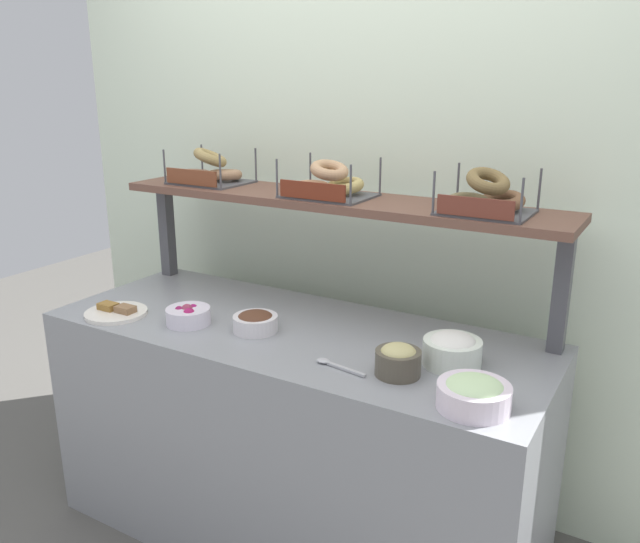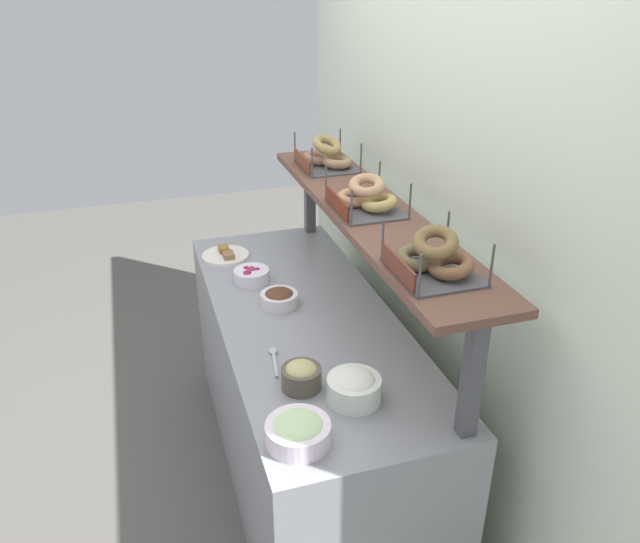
{
  "view_description": "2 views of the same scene",
  "coord_description": "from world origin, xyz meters",
  "px_view_note": "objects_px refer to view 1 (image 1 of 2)",
  "views": [
    {
      "loc": [
        1.15,
        -1.76,
        1.7
      ],
      "look_at": [
        0.1,
        0.02,
        1.07
      ],
      "focal_mm": 36.1,
      "sensor_mm": 36.0,
      "label": 1
    },
    {
      "loc": [
        2.11,
        -0.6,
        2.14
      ],
      "look_at": [
        0.08,
        0.04,
        1.08
      ],
      "focal_mm": 34.8,
      "sensor_mm": 36.0,
      "label": 2
    }
  ],
  "objects_px": {
    "bagel_basket_cinnamon_raisin": "(486,198)",
    "bowl_cream_cheese": "(452,350)",
    "bowl_hummus": "(398,360)",
    "serving_plate_white": "(116,312)",
    "bagel_basket_sesame": "(328,184)",
    "serving_spoon_near_plate": "(333,364)",
    "bagel_basket_everything": "(210,172)",
    "bowl_beet_salad": "(188,315)",
    "bowl_chocolate_spread": "(255,321)",
    "bowl_scallion_spread": "(474,394)"
  },
  "relations": [
    {
      "from": "bagel_basket_cinnamon_raisin",
      "to": "bowl_cream_cheese",
      "type": "bearing_deg",
      "value": -89.52
    },
    {
      "from": "bowl_hummus",
      "to": "serving_plate_white",
      "type": "xyz_separation_m",
      "value": [
        -1.11,
        -0.07,
        -0.04
      ]
    },
    {
      "from": "bowl_hummus",
      "to": "bagel_basket_cinnamon_raisin",
      "type": "xyz_separation_m",
      "value": [
        0.11,
        0.39,
        0.43
      ]
    },
    {
      "from": "bowl_cream_cheese",
      "to": "bagel_basket_sesame",
      "type": "bearing_deg",
      "value": 156.69
    },
    {
      "from": "serving_spoon_near_plate",
      "to": "bagel_basket_sesame",
      "type": "bearing_deg",
      "value": 121.75
    },
    {
      "from": "bowl_cream_cheese",
      "to": "bagel_basket_everything",
      "type": "xyz_separation_m",
      "value": [
        -1.15,
        0.28,
        0.43
      ]
    },
    {
      "from": "bowl_beet_salad",
      "to": "bagel_basket_sesame",
      "type": "bearing_deg",
      "value": 48.86
    },
    {
      "from": "bowl_chocolate_spread",
      "to": "bagel_basket_everything",
      "type": "distance_m",
      "value": 0.74
    },
    {
      "from": "bagel_basket_everything",
      "to": "bowl_chocolate_spread",
      "type": "bearing_deg",
      "value": -37.04
    },
    {
      "from": "bowl_chocolate_spread",
      "to": "serving_spoon_near_plate",
      "type": "xyz_separation_m",
      "value": [
        0.38,
        -0.11,
        -0.03
      ]
    },
    {
      "from": "bowl_chocolate_spread",
      "to": "bowl_beet_salad",
      "type": "distance_m",
      "value": 0.26
    },
    {
      "from": "serving_spoon_near_plate",
      "to": "bagel_basket_everything",
      "type": "height_order",
      "value": "bagel_basket_everything"
    },
    {
      "from": "bowl_cream_cheese",
      "to": "bagel_basket_cinnamon_raisin",
      "type": "xyz_separation_m",
      "value": [
        -0.0,
        0.25,
        0.43
      ]
    },
    {
      "from": "serving_plate_white",
      "to": "serving_spoon_near_plate",
      "type": "xyz_separation_m",
      "value": [
        0.92,
        0.02,
        -0.0
      ]
    },
    {
      "from": "bagel_basket_everything",
      "to": "bowl_hummus",
      "type": "bearing_deg",
      "value": -22.04
    },
    {
      "from": "bowl_chocolate_spread",
      "to": "bagel_basket_sesame",
      "type": "distance_m",
      "value": 0.56
    },
    {
      "from": "bowl_hummus",
      "to": "bowl_scallion_spread",
      "type": "bearing_deg",
      "value": -17.86
    },
    {
      "from": "serving_spoon_near_plate",
      "to": "bowl_chocolate_spread",
      "type": "bearing_deg",
      "value": 163.08
    },
    {
      "from": "serving_spoon_near_plate",
      "to": "bagel_basket_everything",
      "type": "xyz_separation_m",
      "value": [
        -0.85,
        0.47,
        0.47
      ]
    },
    {
      "from": "bowl_beet_salad",
      "to": "serving_plate_white",
      "type": "relative_size",
      "value": 0.7
    },
    {
      "from": "bowl_scallion_spread",
      "to": "bowl_beet_salad",
      "type": "height_order",
      "value": "bowl_scallion_spread"
    },
    {
      "from": "bowl_chocolate_spread",
      "to": "serving_spoon_near_plate",
      "type": "height_order",
      "value": "bowl_chocolate_spread"
    },
    {
      "from": "bagel_basket_sesame",
      "to": "bowl_chocolate_spread",
      "type": "bearing_deg",
      "value": -106.84
    },
    {
      "from": "serving_plate_white",
      "to": "bagel_basket_cinnamon_raisin",
      "type": "distance_m",
      "value": 1.39
    },
    {
      "from": "bowl_beet_salad",
      "to": "serving_spoon_near_plate",
      "type": "bearing_deg",
      "value": -4.33
    },
    {
      "from": "serving_spoon_near_plate",
      "to": "bagel_basket_cinnamon_raisin",
      "type": "height_order",
      "value": "bagel_basket_cinnamon_raisin"
    },
    {
      "from": "bagel_basket_everything",
      "to": "bagel_basket_sesame",
      "type": "height_order",
      "value": "bagel_basket_everything"
    },
    {
      "from": "bowl_beet_salad",
      "to": "serving_plate_white",
      "type": "distance_m",
      "value": 0.3
    },
    {
      "from": "bagel_basket_sesame",
      "to": "bagel_basket_cinnamon_raisin",
      "type": "distance_m",
      "value": 0.58
    },
    {
      "from": "bowl_hummus",
      "to": "bowl_cream_cheese",
      "type": "xyz_separation_m",
      "value": [
        0.12,
        0.14,
        0.0
      ]
    },
    {
      "from": "bowl_scallion_spread",
      "to": "serving_plate_white",
      "type": "xyz_separation_m",
      "value": [
        -1.36,
        0.01,
        -0.03
      ]
    },
    {
      "from": "bowl_chocolate_spread",
      "to": "bowl_scallion_spread",
      "type": "xyz_separation_m",
      "value": [
        0.82,
        -0.15,
        0.01
      ]
    },
    {
      "from": "serving_plate_white",
      "to": "bagel_basket_everything",
      "type": "bearing_deg",
      "value": 82.11
    },
    {
      "from": "bowl_cream_cheese",
      "to": "bagel_basket_everything",
      "type": "distance_m",
      "value": 1.26
    },
    {
      "from": "bowl_chocolate_spread",
      "to": "bagel_basket_everything",
      "type": "bearing_deg",
      "value": 142.96
    },
    {
      "from": "bowl_cream_cheese",
      "to": "bowl_scallion_spread",
      "type": "bearing_deg",
      "value": -58.16
    },
    {
      "from": "serving_plate_white",
      "to": "bagel_basket_cinnamon_raisin",
      "type": "bearing_deg",
      "value": 20.86
    },
    {
      "from": "serving_plate_white",
      "to": "bowl_hummus",
      "type": "bearing_deg",
      "value": 3.68
    },
    {
      "from": "bowl_beet_salad",
      "to": "bowl_scallion_spread",
      "type": "bearing_deg",
      "value": -4.28
    },
    {
      "from": "bowl_scallion_spread",
      "to": "bowl_beet_salad",
      "type": "bearing_deg",
      "value": 175.72
    },
    {
      "from": "serving_spoon_near_plate",
      "to": "bowl_cream_cheese",
      "type": "bearing_deg",
      "value": 32.23
    },
    {
      "from": "bowl_scallion_spread",
      "to": "bowl_hummus",
      "type": "bearing_deg",
      "value": 162.14
    },
    {
      "from": "serving_spoon_near_plate",
      "to": "bowl_hummus",
      "type": "bearing_deg",
      "value": 14.42
    },
    {
      "from": "bowl_cream_cheese",
      "to": "bowl_beet_salad",
      "type": "relative_size",
      "value": 1.13
    },
    {
      "from": "serving_plate_white",
      "to": "bagel_basket_sesame",
      "type": "distance_m",
      "value": 0.92
    },
    {
      "from": "bowl_hummus",
      "to": "serving_spoon_near_plate",
      "type": "distance_m",
      "value": 0.2
    },
    {
      "from": "bowl_chocolate_spread",
      "to": "bagel_basket_everything",
      "type": "height_order",
      "value": "bagel_basket_everything"
    },
    {
      "from": "bowl_cream_cheese",
      "to": "serving_spoon_near_plate",
      "type": "bearing_deg",
      "value": -147.77
    },
    {
      "from": "bowl_hummus",
      "to": "bowl_chocolate_spread",
      "type": "xyz_separation_m",
      "value": [
        -0.57,
        0.06,
        -0.01
      ]
    },
    {
      "from": "bagel_basket_everything",
      "to": "bagel_basket_sesame",
      "type": "xyz_separation_m",
      "value": [
        0.57,
        -0.03,
        -0.0
      ]
    }
  ]
}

